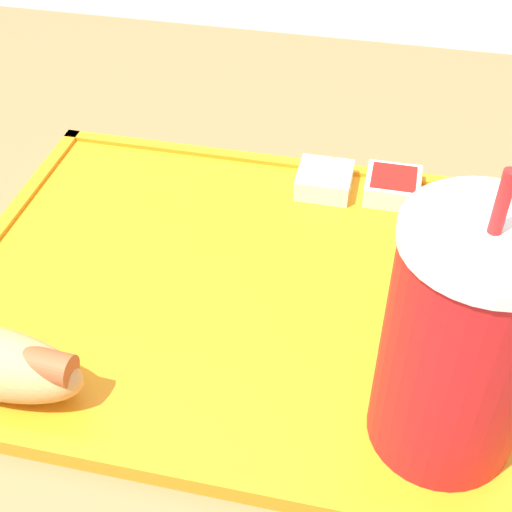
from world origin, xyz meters
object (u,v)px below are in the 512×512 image
fries_carton (495,281)px  sauce_cup_ketchup (393,186)px  soda_cup (462,343)px  sauce_cup_mayo (324,179)px

fries_carton → sauce_cup_ketchup: bearing=-60.1°
soda_cup → sauce_cup_ketchup: (0.05, -0.24, -0.07)m
sauce_cup_ketchup → soda_cup: bearing=101.2°
soda_cup → fries_carton: size_ratio=1.74×
sauce_cup_mayo → sauce_cup_ketchup: 0.06m
fries_carton → sauce_cup_ketchup: 0.16m
sauce_cup_mayo → sauce_cup_ketchup: (-0.06, -0.00, 0.00)m
soda_cup → fries_carton: bearing=-105.8°
soda_cup → sauce_cup_mayo: size_ratio=4.16×
soda_cup → sauce_cup_ketchup: size_ratio=4.16×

